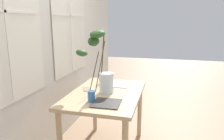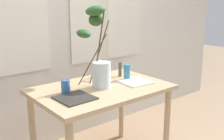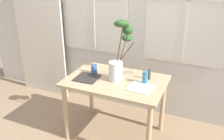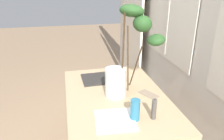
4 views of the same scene
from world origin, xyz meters
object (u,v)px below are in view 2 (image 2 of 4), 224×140
dining_table (101,99)px  plate_square_left (75,98)px  drinking_glass_blue_right (127,72)px  vase_with_branches (98,51)px  plate_square_right (135,82)px  drinking_glass_blue_left (66,86)px  pillar_candle (120,69)px

dining_table → plate_square_left: size_ratio=4.30×
dining_table → drinking_glass_blue_right: bearing=7.6°
dining_table → vase_with_branches: size_ratio=1.63×
dining_table → vase_with_branches: bearing=74.4°
dining_table → plate_square_right: bearing=-14.3°
plate_square_left → plate_square_right: size_ratio=1.06×
drinking_glass_blue_left → plate_square_left: size_ratio=0.41×
drinking_glass_blue_left → plate_square_left: drinking_glass_blue_left is taller
vase_with_branches → drinking_glass_blue_left: vase_with_branches is taller
dining_table → drinking_glass_blue_left: drinking_glass_blue_left is taller
vase_with_branches → drinking_glass_blue_left: (-0.33, -0.01, -0.25)m
vase_with_branches → pillar_candle: size_ratio=4.66×
drinking_glass_blue_right → plate_square_left: 0.68m
vase_with_branches → plate_square_left: (-0.35, -0.17, -0.30)m
drinking_glass_blue_left → plate_square_left: bearing=-94.2°
pillar_candle → dining_table: bearing=-155.0°
vase_with_branches → drinking_glass_blue_right: bearing=-4.6°
vase_with_branches → drinking_glass_blue_left: size_ratio=6.37×
drinking_glass_blue_right → plate_square_left: size_ratio=0.54×
vase_with_branches → plate_square_right: bearing=-26.6°
plate_square_left → drinking_glass_blue_right: bearing=12.2°
vase_with_branches → plate_square_left: vase_with_branches is taller
drinking_glass_blue_left → vase_with_branches: bearing=1.8°
drinking_glass_blue_left → pillar_candle: (0.67, 0.11, 0.01)m
vase_with_branches → pillar_candle: (0.33, 0.10, -0.23)m
plate_square_left → pillar_candle: (0.68, 0.26, 0.06)m
vase_with_branches → pillar_candle: 0.42m
drinking_glass_blue_left → plate_square_left: 0.17m
dining_table → plate_square_right: size_ratio=4.55×
plate_square_right → pillar_candle: bearing=83.4°
drinking_glass_blue_right → plate_square_left: drinking_glass_blue_right is taller
drinking_glass_blue_left → drinking_glass_blue_right: (0.65, -0.02, 0.02)m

